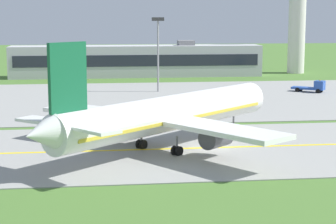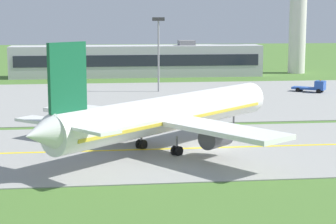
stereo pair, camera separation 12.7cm
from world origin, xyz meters
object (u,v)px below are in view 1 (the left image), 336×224
(service_truck_baggage, at_px, (313,87))
(apron_light_mast, at_px, (158,45))
(airplane_lead, at_px, (167,114))
(control_tower, at_px, (298,7))

(service_truck_baggage, bearing_deg, apron_light_mast, 170.97)
(airplane_lead, bearing_deg, control_tower, 62.78)
(service_truck_baggage, xyz_separation_m, control_tower, (10.05, 39.97, 16.05))
(control_tower, bearing_deg, service_truck_baggage, -104.11)
(apron_light_mast, bearing_deg, control_tower, 41.09)
(control_tower, relative_size, apron_light_mast, 1.96)
(airplane_lead, bearing_deg, apron_light_mast, 84.97)
(service_truck_baggage, relative_size, apron_light_mast, 0.43)
(airplane_lead, relative_size, service_truck_baggage, 5.01)
(control_tower, xyz_separation_m, apron_light_mast, (-40.33, -35.16, -7.91))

